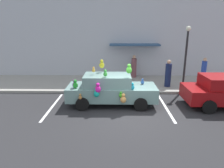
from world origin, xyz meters
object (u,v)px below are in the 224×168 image
plush_covered_car (110,89)px  street_lamp_post (186,51)px  pedestrian_walking_past (168,74)px  pedestrian_by_lamp (134,67)px  teddy_bear_on_sidewalk (112,84)px  pedestrian_near_shopfront (204,72)px

plush_covered_car → street_lamp_post: (4.35, 2.17, 1.63)m
pedestrian_walking_past → pedestrian_by_lamp: pedestrian_walking_past is taller
pedestrian_walking_past → pedestrian_by_lamp: size_ratio=1.03×
street_lamp_post → pedestrian_walking_past: street_lamp_post is taller
teddy_bear_on_sidewalk → street_lamp_post: (4.33, -0.03, 2.01)m
teddy_bear_on_sidewalk → pedestrian_walking_past: size_ratio=0.36×
pedestrian_near_shopfront → teddy_bear_on_sidewalk: bearing=-168.3°
teddy_bear_on_sidewalk → pedestrian_walking_past: pedestrian_walking_past is taller
pedestrian_walking_past → pedestrian_by_lamp: bearing=128.9°
pedestrian_by_lamp → teddy_bear_on_sidewalk: bearing=-118.6°
teddy_bear_on_sidewalk → pedestrian_by_lamp: size_ratio=0.37×
plush_covered_car → teddy_bear_on_sidewalk: size_ratio=7.34×
plush_covered_car → teddy_bear_on_sidewalk: 2.23m
pedestrian_near_shopfront → pedestrian_by_lamp: bearing=159.0°
pedestrian_by_lamp → plush_covered_car: bearing=-107.5°
teddy_bear_on_sidewalk → street_lamp_post: size_ratio=0.16×
pedestrian_walking_past → street_lamp_post: bearing=-36.3°
teddy_bear_on_sidewalk → street_lamp_post: bearing=-0.4°
pedestrian_walking_past → plush_covered_car: bearing=-142.3°
plush_covered_car → pedestrian_by_lamp: size_ratio=2.69×
teddy_bear_on_sidewalk → pedestrian_by_lamp: bearing=61.4°
teddy_bear_on_sidewalk → plush_covered_car: bearing=-90.5°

